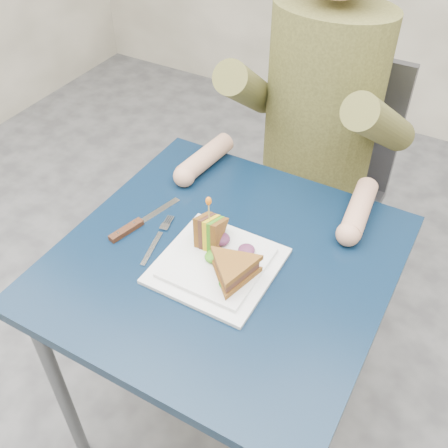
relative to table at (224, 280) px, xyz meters
The scene contains 13 objects.
ground 0.65m from the table, ahead, with size 4.00×4.00×0.00m, color #525254.
table is the anchor object (origin of this frame).
chair 0.69m from the table, 90.00° to the left, with size 0.42×0.40×0.93m.
diner 0.62m from the table, 90.00° to the left, with size 0.54×0.59×0.74m.
plate 0.09m from the table, 88.93° to the right, with size 0.26×0.26×0.02m.
sandwich_flat 0.15m from the table, 46.80° to the right, with size 0.19×0.19×0.05m.
sandwich_upright 0.14m from the table, 166.72° to the left, with size 0.08×0.13×0.13m.
fork 0.19m from the table, 169.09° to the right, with size 0.05×0.18×0.01m.
knife 0.26m from the table, behind, with size 0.07×0.22×0.02m.
toothpick 0.20m from the table, 166.72° to the left, with size 0.00×0.00×0.06m, color tan.
toothpick_frill 0.23m from the table, 166.72° to the left, with size 0.01×0.01×0.02m, color orange.
lettuce_spill 0.11m from the table, 76.91° to the right, with size 0.15×0.13×0.02m, color #337A14, non-canonical shape.
onion_ring 0.12m from the table, 61.87° to the right, with size 0.04×0.04×0.01m, color #9E4C7A.
Camera 1 is at (0.42, -0.74, 1.61)m, focal length 42.00 mm.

